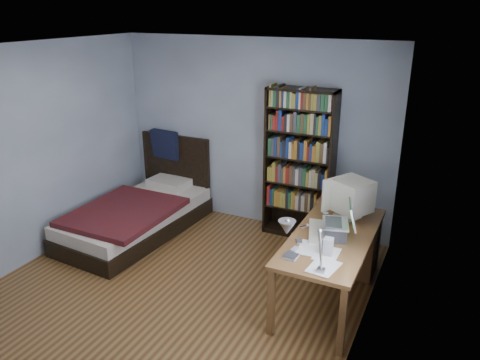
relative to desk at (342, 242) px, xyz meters
The scene contains 14 objects.
room 2.06m from the desk, 141.60° to the right, with size 4.20×4.24×2.50m.
desk is the anchor object (origin of this frame).
crt_monitor 0.56m from the desk, 18.74° to the left, with size 0.52×0.48×0.43m.
laptop 0.68m from the desk, 84.67° to the right, with size 0.40×0.38×0.40m.
desk_lamp 1.81m from the desk, 91.20° to the right, with size 0.25×0.56×0.67m.
keyboard 0.61m from the desk, 105.38° to the right, with size 0.20×0.50×0.03m, color beige.
speaker 0.96m from the desk, 86.00° to the right, with size 0.08×0.08×0.16m, color #959597.
soda_can 0.45m from the desk, 123.22° to the right, with size 0.06×0.06×0.11m, color #083B11.
mouse 0.37m from the desk, 89.07° to the right, with size 0.06×0.11×0.04m, color silver.
phone_silver 0.87m from the desk, 108.00° to the right, with size 0.05×0.11×0.02m, color #B7B7BC.
phone_grey 1.01m from the desk, 104.34° to the right, with size 0.05×0.10×0.02m, color #959597.
external_drive 1.14m from the desk, 101.71° to the right, with size 0.12×0.12×0.02m, color #959597.
bookshelf 1.23m from the desk, 135.55° to the left, with size 0.87×0.30×1.94m.
bed 2.73m from the desk, behind, with size 1.20×2.18×1.16m.
Camera 1 is at (2.47, -3.43, 2.86)m, focal length 35.00 mm.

